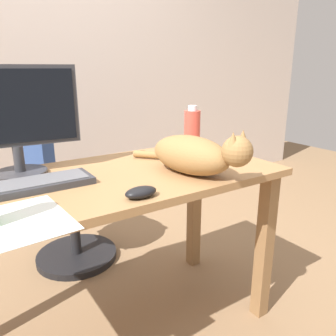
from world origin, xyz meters
TOP-DOWN VIEW (x-y plane):
  - ground_plane at (0.00, 0.00)m, footprint 8.00×8.00m
  - back_wall at (0.00, 1.52)m, footprint 6.00×0.04m
  - desk at (0.00, 0.00)m, footprint 1.31×0.64m
  - office_chair at (-0.03, 0.69)m, footprint 0.49×0.48m
  - monitor at (-0.31, 0.21)m, footprint 0.48×0.20m
  - keyboard at (-0.32, 0.02)m, footprint 0.44×0.15m
  - cat at (0.26, -0.16)m, footprint 0.25×0.60m
  - computer_mouse at (-0.03, -0.26)m, footprint 0.11×0.06m
  - paper_sheet at (-0.38, -0.23)m, footprint 0.23×0.31m
  - water_bottle at (0.46, 0.12)m, footprint 0.08×0.08m

SIDE VIEW (x-z plane):
  - ground_plane at x=0.00m, z-range 0.00..0.00m
  - office_chair at x=-0.03m, z-range -0.06..0.89m
  - desk at x=0.00m, z-range 0.25..0.99m
  - paper_sheet at x=-0.38m, z-range 0.74..0.74m
  - keyboard at x=-0.32m, z-range 0.74..0.77m
  - computer_mouse at x=-0.03m, z-range 0.74..0.77m
  - cat at x=0.26m, z-range 0.72..0.92m
  - water_bottle at x=0.46m, z-range 0.73..0.96m
  - monitor at x=-0.31m, z-range 0.76..1.17m
  - back_wall at x=0.00m, z-range 0.00..2.60m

